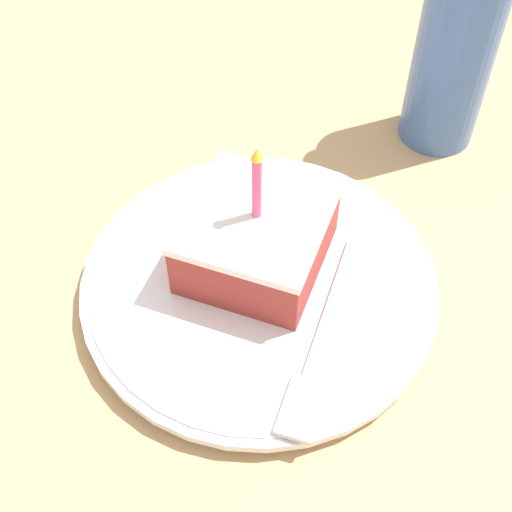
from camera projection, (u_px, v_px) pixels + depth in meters
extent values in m
cube|color=tan|center=(246.00, 336.00, 0.55)|extent=(2.40, 2.40, 0.04)
cylinder|color=silver|center=(256.00, 285.00, 0.55)|extent=(0.26, 0.26, 0.02)
cylinder|color=silver|center=(256.00, 282.00, 0.54)|extent=(0.27, 0.27, 0.01)
cube|color=#99332D|center=(257.00, 241.00, 0.53)|extent=(0.10, 0.10, 0.05)
cube|color=silver|center=(257.00, 218.00, 0.51)|extent=(0.11, 0.10, 0.01)
cylinder|color=#E04C8C|center=(257.00, 188.00, 0.49)|extent=(0.01, 0.01, 0.05)
cone|color=yellow|center=(257.00, 154.00, 0.46)|extent=(0.01, 0.01, 0.01)
cube|color=silver|center=(335.00, 306.00, 0.52)|extent=(0.13, 0.02, 0.00)
cube|color=silver|center=(301.00, 408.00, 0.47)|extent=(0.05, 0.03, 0.00)
cylinder|color=#3F66A5|center=(452.00, 62.00, 0.61)|extent=(0.07, 0.07, 0.16)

